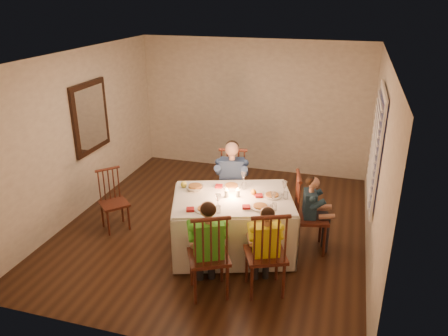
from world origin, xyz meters
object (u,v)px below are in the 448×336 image
(child_teal, at_px, (308,248))
(chair_extra, at_px, (117,228))
(child_green, at_px, (209,292))
(chair_end, at_px, (308,248))
(chair_near_left, at_px, (209,292))
(adult, at_px, (231,220))
(serving_bowl, at_px, (195,188))
(child_yellow, at_px, (264,290))
(chair_adult, at_px, (231,220))
(dining_table, at_px, (233,213))
(chair_near_right, at_px, (264,290))

(child_teal, bearing_deg, chair_extra, 82.61)
(child_green, bearing_deg, chair_end, -155.59)
(chair_near_left, relative_size, child_green, 0.92)
(chair_extra, distance_m, adult, 1.80)
(child_teal, bearing_deg, chair_near_left, 128.98)
(chair_extra, bearing_deg, serving_bowl, -48.59)
(chair_near_left, distance_m, chair_end, 1.69)
(adult, relative_size, serving_bowl, 5.65)
(child_yellow, bearing_deg, child_green, -2.78)
(chair_adult, bearing_deg, serving_bowl, -122.22)
(chair_near_left, height_order, chair_end, same)
(dining_table, bearing_deg, serving_bowl, 154.23)
(serving_bowl, bearing_deg, child_yellow, -34.74)
(dining_table, distance_m, chair_near_right, 1.13)
(chair_end, height_order, adult, adult)
(chair_adult, distance_m, child_green, 1.84)
(chair_near_left, bearing_deg, serving_bowl, -89.92)
(chair_near_left, xyz_separation_m, chair_extra, (-1.86, 1.06, 0.00))
(adult, relative_size, child_yellow, 1.15)
(chair_adult, height_order, chair_end, same)
(chair_adult, xyz_separation_m, chair_end, (1.28, -0.50, 0.00))
(chair_near_left, distance_m, child_teal, 1.69)
(child_yellow, bearing_deg, adult, -84.83)
(chair_near_left, xyz_separation_m, chair_end, (1.05, 1.32, 0.00))
(chair_near_right, relative_size, adult, 0.87)
(chair_near_left, bearing_deg, adult, -110.07)
(chair_near_left, bearing_deg, dining_table, -118.66)
(dining_table, bearing_deg, chair_adult, 87.77)
(dining_table, distance_m, chair_adult, 1.07)
(adult, distance_m, child_yellow, 1.81)
(child_yellow, height_order, serving_bowl, serving_bowl)
(adult, bearing_deg, chair_near_left, -93.53)
(chair_near_left, bearing_deg, chair_adult, -110.07)
(chair_near_left, xyz_separation_m, adult, (-0.22, 1.83, 0.00))
(chair_extra, relative_size, adult, 0.72)
(chair_near_right, xyz_separation_m, chair_extra, (-2.49, 0.83, 0.00))
(child_green, bearing_deg, child_teal, -155.59)
(chair_near_left, xyz_separation_m, child_yellow, (0.63, 0.23, 0.00))
(child_yellow, distance_m, serving_bowl, 1.67)
(dining_table, distance_m, chair_near_left, 1.14)
(chair_adult, height_order, chair_near_left, same)
(chair_extra, distance_m, child_green, 2.14)
(chair_near_right, relative_size, chair_extra, 1.20)
(child_yellow, bearing_deg, chair_near_left, -2.78)
(chair_adult, distance_m, child_teal, 1.37)
(child_teal, bearing_deg, child_yellow, 146.36)
(chair_end, height_order, chair_extra, chair_end)
(serving_bowl, bearing_deg, dining_table, -7.13)
(chair_adult, bearing_deg, chair_near_right, -72.24)
(chair_near_left, bearing_deg, chair_extra, -56.86)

